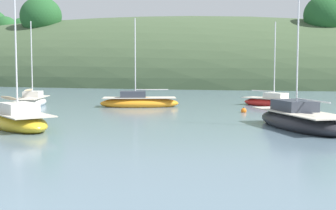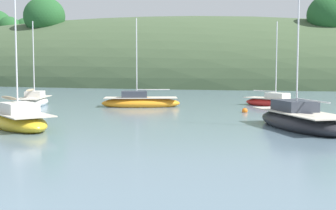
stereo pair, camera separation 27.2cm
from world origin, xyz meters
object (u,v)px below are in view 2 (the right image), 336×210
Objects in this scene: sailboat_cream_ketch at (273,102)px; mooring_buoy_outer at (245,111)px; sailboat_white_near at (34,101)px; sailboat_grey_yawl at (16,120)px; sailboat_teal_outer at (140,102)px; sailboat_navy_dinghy at (299,120)px.

mooring_buoy_outer is at bearing -103.72° from sailboat_cream_ketch.
sailboat_grey_yawl is (7.49, -13.08, 0.06)m from sailboat_white_near.
mooring_buoy_outer is (-1.56, -6.38, -0.23)m from sailboat_cream_ketch.
sailboat_teal_outer is 17.22m from sailboat_navy_dinghy.
sailboat_cream_ketch is 6.58m from mooring_buoy_outer.
sailboat_teal_outer is 0.72× the size of sailboat_grey_yawl.
sailboat_navy_dinghy is at bearing 15.73° from sailboat_grey_yawl.
sailboat_cream_ketch is at bearing 100.54° from sailboat_navy_dinghy.
sailboat_teal_outer is 14.49× the size of mooring_buoy_outer.
sailboat_white_near is 0.82× the size of sailboat_navy_dinghy.
sailboat_navy_dinghy is 9.30m from mooring_buoy_outer.
sailboat_teal_outer is at bearing -159.26° from sailboat_cream_ketch.
sailboat_cream_ketch is (10.92, 4.14, -0.05)m from sailboat_teal_outer.
sailboat_cream_ketch is at bearing 76.28° from mooring_buoy_outer.
sailboat_navy_dinghy reaches higher than mooring_buoy_outer.
sailboat_navy_dinghy is 0.85× the size of sailboat_grey_yawl.
sailboat_white_near reaches higher than mooring_buoy_outer.
sailboat_teal_outer is at bearing 82.58° from sailboat_grey_yawl.
sailboat_grey_yawl reaches higher than mooring_buoy_outer.
sailboat_teal_outer is at bearing 142.42° from sailboat_navy_dinghy.
sailboat_cream_ketch is at bearing 20.74° from sailboat_teal_outer.
sailboat_white_near is at bearing 119.80° from sailboat_grey_yawl.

